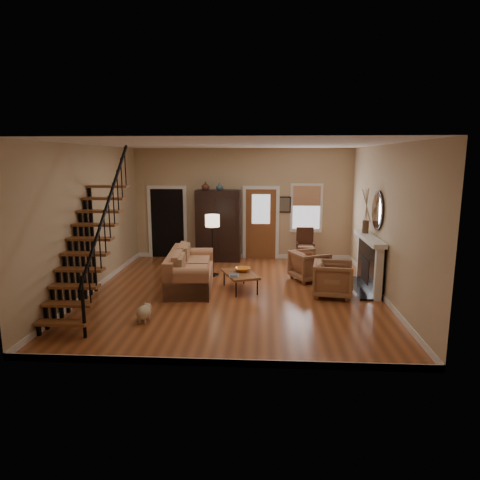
# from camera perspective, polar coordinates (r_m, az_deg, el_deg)

# --- Properties ---
(room) EXTENTS (7.00, 7.33, 3.30)m
(room) POSITION_cam_1_polar(r_m,az_deg,el_deg) (11.20, -2.23, 3.13)
(room) COLOR #9C4F27
(room) RESTS_ON ground
(staircase) EXTENTS (0.94, 2.80, 3.20)m
(staircase) POSITION_cam_1_polar(r_m,az_deg,el_deg) (8.80, -19.75, 1.00)
(staircase) COLOR brown
(staircase) RESTS_ON ground
(fireplace) EXTENTS (0.33, 1.95, 2.30)m
(fireplace) POSITION_cam_1_polar(r_m,az_deg,el_deg) (10.34, 17.06, -2.32)
(fireplace) COLOR black
(fireplace) RESTS_ON ground
(armoire) EXTENTS (1.30, 0.60, 2.10)m
(armoire) POSITION_cam_1_polar(r_m,az_deg,el_deg) (12.66, -2.89, 1.94)
(armoire) COLOR black
(armoire) RESTS_ON ground
(vase_a) EXTENTS (0.24, 0.24, 0.25)m
(vase_a) POSITION_cam_1_polar(r_m,az_deg,el_deg) (12.47, -4.61, 7.21)
(vase_a) COLOR #4C2619
(vase_a) RESTS_ON armoire
(vase_b) EXTENTS (0.20, 0.20, 0.21)m
(vase_b) POSITION_cam_1_polar(r_m,az_deg,el_deg) (12.42, -2.76, 7.13)
(vase_b) COLOR #334C60
(vase_b) RESTS_ON armoire
(sofa) EXTENTS (1.15, 2.33, 0.84)m
(sofa) POSITION_cam_1_polar(r_m,az_deg,el_deg) (10.15, -6.62, -3.98)
(sofa) COLOR #AE734F
(sofa) RESTS_ON ground
(coffee_table) EXTENTS (0.98, 1.23, 0.41)m
(coffee_table) POSITION_cam_1_polar(r_m,az_deg,el_deg) (9.92, 0.02, -5.56)
(coffee_table) COLOR brown
(coffee_table) RESTS_ON ground
(bowl) EXTENTS (0.37, 0.37, 0.09)m
(bowl) POSITION_cam_1_polar(r_m,az_deg,el_deg) (10.00, 0.36, -3.95)
(bowl) COLOR orange
(bowl) RESTS_ON coffee_table
(books) EXTENTS (0.20, 0.27, 0.05)m
(books) POSITION_cam_1_polar(r_m,az_deg,el_deg) (9.58, -0.80, -4.73)
(books) COLOR beige
(books) RESTS_ON coffee_table
(armchair_left) EXTENTS (0.97, 0.95, 0.78)m
(armchair_left) POSITION_cam_1_polar(r_m,az_deg,el_deg) (9.67, 12.29, -5.13)
(armchair_left) COLOR brown
(armchair_left) RESTS_ON ground
(armchair_right) EXTENTS (1.08, 1.07, 0.75)m
(armchair_right) POSITION_cam_1_polar(r_m,az_deg,el_deg) (10.82, 9.24, -3.40)
(armchair_right) COLOR brown
(armchair_right) RESTS_ON ground
(floor_lamp) EXTENTS (0.48, 0.48, 1.60)m
(floor_lamp) POSITION_cam_1_polar(r_m,az_deg,el_deg) (11.03, -3.67, -0.74)
(floor_lamp) COLOR black
(floor_lamp) RESTS_ON ground
(side_chair) EXTENTS (0.54, 0.54, 1.02)m
(side_chair) POSITION_cam_1_polar(r_m,az_deg,el_deg) (12.54, 8.70, -0.77)
(side_chair) COLOR #3E2013
(side_chair) RESTS_ON ground
(dog) EXTENTS (0.28, 0.45, 0.31)m
(dog) POSITION_cam_1_polar(r_m,az_deg,el_deg) (8.29, -12.70, -9.53)
(dog) COLOR #CCB38B
(dog) RESTS_ON ground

